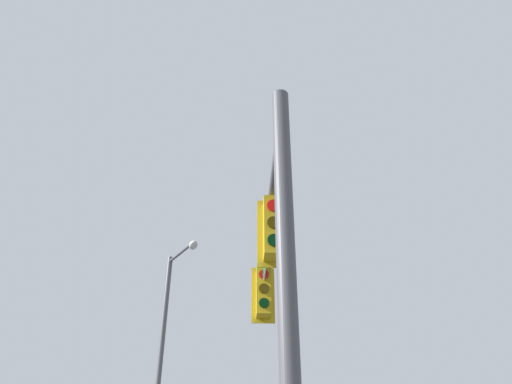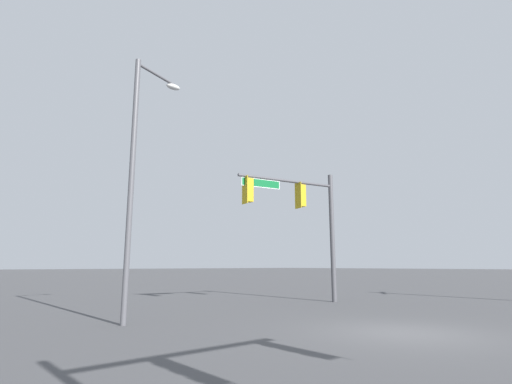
{
  "view_description": "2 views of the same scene",
  "coord_description": "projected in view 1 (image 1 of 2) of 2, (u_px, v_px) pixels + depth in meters",
  "views": [
    {
      "loc": [
        -11.5,
        -5.33,
        1.21
      ],
      "look_at": [
        -1.88,
        -7.77,
        7.46
      ],
      "focal_mm": 35.0,
      "sensor_mm": 36.0,
      "label": 1
    },
    {
      "loc": [
        10.43,
        5.75,
        1.8
      ],
      "look_at": [
        -3.19,
        -9.66,
        5.58
      ],
      "focal_mm": 28.0,
      "sensor_mm": 36.0,
      "label": 2
    }
  ],
  "objects": [
    {
      "name": "street_lamp",
      "position": [
        163.0,
        364.0,
        15.69
      ],
      "size": [
        2.08,
        0.83,
        8.73
      ],
      "color": "#4C4C51",
      "rests_on": "ground_plane"
    },
    {
      "name": "signal_pole_near",
      "position": [
        274.0,
        269.0,
        8.01
      ],
      "size": [
        5.48,
        1.43,
        6.5
      ],
      "color": "#47474C",
      "rests_on": "ground_plane"
    }
  ]
}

